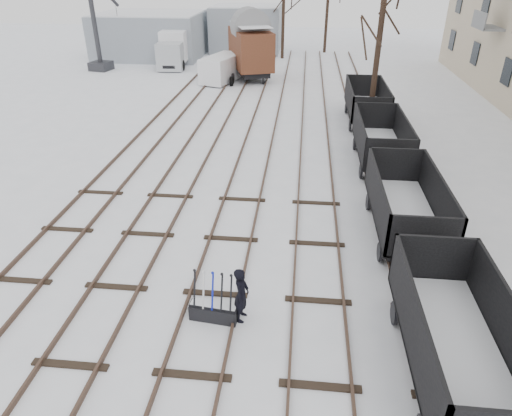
{
  "coord_description": "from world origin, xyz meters",
  "views": [
    {
      "loc": [
        2.29,
        -10.32,
        8.65
      ],
      "look_at": [
        0.87,
        3.2,
        1.2
      ],
      "focal_mm": 32.0,
      "sensor_mm": 36.0,
      "label": 1
    }
  ],
  "objects": [
    {
      "name": "shed_right",
      "position": [
        -4.0,
        40.0,
        2.25
      ],
      "size": [
        7.0,
        6.0,
        4.5
      ],
      "color": "#8E98A0",
      "rests_on": "ground"
    },
    {
      "name": "freight_wagon_a",
      "position": [
        6.0,
        -2.38,
        0.85
      ],
      "size": [
        2.17,
        5.43,
        2.22
      ],
      "color": "black",
      "rests_on": "ground"
    },
    {
      "name": "shed_left",
      "position": [
        -13.0,
        36.0,
        2.05
      ],
      "size": [
        10.0,
        8.0,
        4.1
      ],
      "color": "#8E98A0",
      "rests_on": "ground"
    },
    {
      "name": "freight_wagon_d",
      "position": [
        6.0,
        16.82,
        0.85
      ],
      "size": [
        2.17,
        5.43,
        2.22
      ],
      "color": "black",
      "rests_on": "ground"
    },
    {
      "name": "crane",
      "position": [
        -15.59,
        29.38,
        2.15
      ],
      "size": [
        1.92,
        4.86,
        8.16
      ],
      "rotation": [
        0.0,
        0.0,
        -0.2
      ],
      "color": "#2A2B2F",
      "rests_on": "ground"
    },
    {
      "name": "ground_frame",
      "position": [
        0.16,
        -1.02,
        0.28
      ],
      "size": [
        1.34,
        0.57,
        1.49
      ],
      "rotation": [
        0.0,
        0.0,
        -0.12
      ],
      "color": "black",
      "rests_on": "ground"
    },
    {
      "name": "tree_far_left",
      "position": [
        -0.02,
        36.33,
        3.5
      ],
      "size": [
        0.3,
        0.3,
        7.01
      ],
      "primitive_type": "cylinder",
      "color": "black",
      "rests_on": "ground"
    },
    {
      "name": "tree_near",
      "position": [
        6.01,
        14.92,
        3.68
      ],
      "size": [
        0.3,
        0.3,
        7.37
      ],
      "primitive_type": "cylinder",
      "color": "black",
      "rests_on": "ground"
    },
    {
      "name": "tree_far_right",
      "position": [
        4.21,
        40.01,
        4.13
      ],
      "size": [
        0.3,
        0.3,
        8.25
      ],
      "primitive_type": "cylinder",
      "color": "black",
      "rests_on": "ground"
    },
    {
      "name": "ground",
      "position": [
        0.0,
        0.0,
        0.0
      ],
      "size": [
        120.0,
        120.0,
        0.0
      ],
      "primitive_type": "plane",
      "color": "white",
      "rests_on": "ground"
    },
    {
      "name": "freight_wagon_b",
      "position": [
        6.0,
        4.02,
        0.85
      ],
      "size": [
        2.17,
        5.43,
        2.22
      ],
      "color": "black",
      "rests_on": "ground"
    },
    {
      "name": "panel_van",
      "position": [
        -4.22,
        26.16,
        1.04
      ],
      "size": [
        3.19,
        4.89,
        1.99
      ],
      "rotation": [
        0.0,
        0.0,
        -0.3
      ],
      "color": "silver",
      "rests_on": "ground"
    },
    {
      "name": "box_van_wagon",
      "position": [
        -2.11,
        27.37,
        2.44
      ],
      "size": [
        4.51,
        6.12,
        4.18
      ],
      "rotation": [
        0.0,
        0.0,
        0.33
      ],
      "color": "black",
      "rests_on": "ground"
    },
    {
      "name": "tracks",
      "position": [
        -0.0,
        13.67,
        0.07
      ],
      "size": [
        13.9,
        52.0,
        0.16
      ],
      "color": "black",
      "rests_on": "ground"
    },
    {
      "name": "lorry",
      "position": [
        -9.53,
        31.96,
        1.58
      ],
      "size": [
        2.51,
        6.88,
        3.07
      ],
      "rotation": [
        0.0,
        0.0,
        0.06
      ],
      "color": "black",
      "rests_on": "ground"
    },
    {
      "name": "freight_wagon_c",
      "position": [
        6.0,
        10.42,
        0.85
      ],
      "size": [
        2.17,
        5.43,
        2.22
      ],
      "color": "black",
      "rests_on": "ground"
    },
    {
      "name": "worker",
      "position": [
        0.91,
        -0.92,
        0.81
      ],
      "size": [
        0.46,
        0.63,
        1.63
      ],
      "primitive_type": "imported",
      "rotation": [
        0.0,
        0.0,
        1.45
      ],
      "color": "black",
      "rests_on": "ground"
    }
  ]
}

